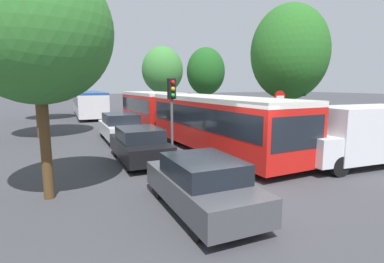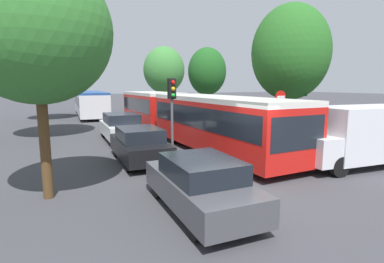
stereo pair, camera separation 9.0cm
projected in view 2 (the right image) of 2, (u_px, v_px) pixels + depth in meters
The scene contains 16 objects.
ground_plane at pixel (236, 187), 9.21m from camera, with size 200.00×200.00×0.00m, color #3D3D42.
articulated_bus at pixel (184, 113), 17.21m from camera, with size 3.31×17.53×2.59m.
city_bus_rear at pixel (90, 102), 30.08m from camera, with size 2.79×11.42×2.44m.
queued_car_graphite at pixel (200, 184), 7.39m from camera, with size 1.71×3.97×1.37m.
queued_car_black at pixel (139, 145), 12.17m from camera, with size 1.76×4.08×1.41m.
queued_car_white at pixel (121, 127), 16.87m from camera, with size 1.92×4.44×1.54m.
white_van at pixel (361, 134), 11.48m from camera, with size 5.12×2.29×2.31m.
traffic_light at pixel (172, 99), 13.18m from camera, with size 0.33×0.37×3.40m.
no_entry_sign at pixel (280, 108), 16.12m from camera, with size 0.70×0.08×2.82m.
direction_sign_post at pixel (296, 94), 17.58m from camera, with size 0.39×1.38×3.60m.
tree_left_near at pixel (36, 31), 7.67m from camera, with size 3.85×3.85×6.41m.
tree_left_mid at pixel (35, 45), 16.99m from camera, with size 5.17×5.17×8.04m.
tree_left_far at pixel (40, 62), 26.08m from camera, with size 4.54×4.54×7.72m.
tree_right_near at pixel (291, 55), 17.58m from camera, with size 4.52×4.52×7.78m.
tree_right_mid at pixel (207, 73), 28.44m from camera, with size 3.62×3.62×6.62m.
tree_right_far at pixel (164, 70), 37.85m from camera, with size 5.19×5.19×7.89m.
Camera 2 is at (-4.86, -7.49, 3.13)m, focal length 28.00 mm.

